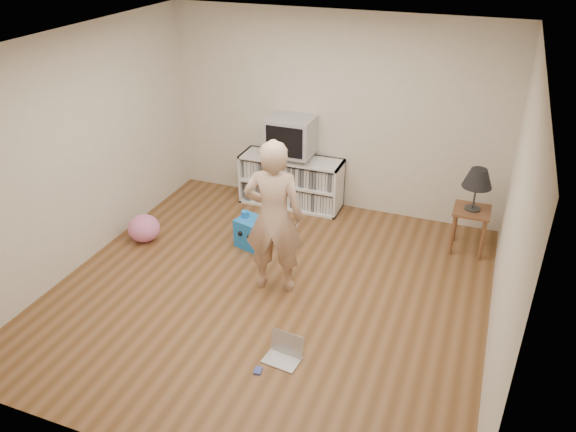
% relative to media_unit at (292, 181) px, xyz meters
% --- Properties ---
extents(ground, '(4.50, 4.50, 0.00)m').
position_rel_media_unit_xyz_m(ground, '(0.51, -2.04, -0.35)').
color(ground, brown).
rests_on(ground, ground).
extents(walls, '(4.52, 4.52, 2.60)m').
position_rel_media_unit_xyz_m(walls, '(0.51, -2.04, 0.95)').
color(walls, beige).
rests_on(walls, ground).
extents(ceiling, '(4.50, 4.50, 0.01)m').
position_rel_media_unit_xyz_m(ceiling, '(0.51, -2.04, 2.25)').
color(ceiling, white).
rests_on(ceiling, walls).
extents(media_unit, '(1.40, 0.45, 0.70)m').
position_rel_media_unit_xyz_m(media_unit, '(0.00, 0.00, 0.00)').
color(media_unit, white).
rests_on(media_unit, ground).
extents(dvd_deck, '(0.45, 0.35, 0.07)m').
position_rel_media_unit_xyz_m(dvd_deck, '(0.00, -0.02, 0.39)').
color(dvd_deck, gray).
rests_on(dvd_deck, media_unit).
extents(crt_tv, '(0.60, 0.53, 0.50)m').
position_rel_media_unit_xyz_m(crt_tv, '(0.00, -0.02, 0.67)').
color(crt_tv, '#A9A9AE').
rests_on(crt_tv, dvd_deck).
extents(side_table, '(0.42, 0.42, 0.55)m').
position_rel_media_unit_xyz_m(side_table, '(2.41, -0.39, 0.07)').
color(side_table, brown).
rests_on(side_table, ground).
extents(table_lamp, '(0.34, 0.34, 0.52)m').
position_rel_media_unit_xyz_m(table_lamp, '(2.41, -0.39, 0.59)').
color(table_lamp, '#333333').
rests_on(table_lamp, side_table).
extents(person, '(0.69, 0.52, 1.70)m').
position_rel_media_unit_xyz_m(person, '(0.52, -1.91, 0.50)').
color(person, '#CEA78C').
rests_on(person, ground).
extents(laptop, '(0.35, 0.29, 0.22)m').
position_rel_media_unit_xyz_m(laptop, '(1.03, -2.92, -0.29)').
color(laptop, silver).
rests_on(laptop, ground).
extents(playing_cards, '(0.08, 0.10, 0.02)m').
position_rel_media_unit_xyz_m(playing_cards, '(0.87, -3.18, -0.34)').
color(playing_cards, '#4252B2').
rests_on(playing_cards, ground).
extents(plush_blue, '(0.45, 0.40, 0.44)m').
position_rel_media_unit_xyz_m(plush_blue, '(-0.04, -1.23, -0.16)').
color(plush_blue, blue).
rests_on(plush_blue, ground).
extents(plush_pink, '(0.51, 0.51, 0.33)m').
position_rel_media_unit_xyz_m(plush_pink, '(-1.36, -1.58, -0.18)').
color(plush_pink, pink).
rests_on(plush_pink, ground).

